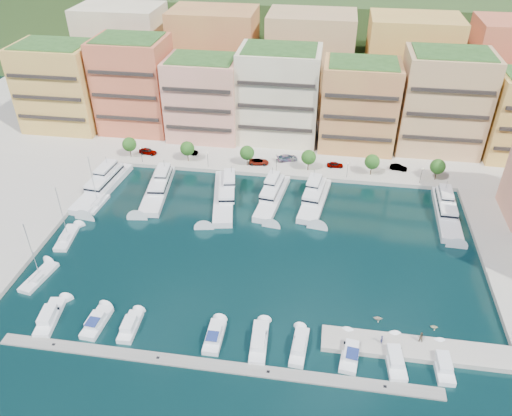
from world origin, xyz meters
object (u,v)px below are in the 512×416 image
Objects in this scene: sailboat_0 at (39,278)px; tree_1 at (187,149)px; cruiser_0 at (50,317)px; cruiser_2 at (130,327)px; lamppost_2 at (276,162)px; tender_3 at (434,327)px; lamppost_4 at (422,173)px; yacht_2 at (224,194)px; cruiser_1 at (96,323)px; car_0 at (148,151)px; sailboat_2 at (97,204)px; cruiser_4 at (214,337)px; tree_5 at (438,167)px; cruiser_9 at (443,364)px; cruiser_7 at (350,353)px; car_4 at (335,165)px; sailboat_1 at (67,238)px; yacht_3 at (273,195)px; yacht_6 at (446,210)px; person_0 at (382,339)px; car_2 at (259,162)px; lamppost_0 at (141,152)px; cruiser_5 at (259,342)px; tree_0 at (129,144)px; cruiser_6 at (299,347)px; person_1 at (421,337)px; lamppost_3 at (348,168)px; car_5 at (398,167)px; tree_4 at (372,162)px; yacht_4 at (315,198)px; tree_2 at (247,153)px; car_3 at (287,158)px; lamppost_1 at (208,157)px; tree_3 at (309,157)px; yacht_1 at (158,188)px.

tree_1 is at bearing 70.97° from sailboat_0.
cruiser_2 is at bearing 0.09° from cruiser_0.
tender_3 is (33.11, -47.66, -3.46)m from lamppost_2.
lamppost_4 is 0.18× the size of yacht_2.
car_0 is at bearing 100.50° from cruiser_1.
cruiser_4 is at bearing -44.37° from sailboat_2.
tree_5 is 58.63m from cruiser_9.
sailboat_0 is at bearing 170.89° from cruiser_7.
sailboat_1 is at bearing 118.79° from car_4.
yacht_3 and yacht_6 have the same top height.
car_2 is at bearing 10.22° from person_0.
tree_1 is at bearing 10.85° from lamppost_0.
yacht_2 reaches higher than car_2.
sailboat_1 is (-7.72, 22.15, -0.24)m from cruiser_0.
car_4 reaches higher than cruiser_5.
cruiser_6 is at bearing -49.02° from tree_0.
car_2 is at bearing 45.75° from sailboat_1.
cruiser_2 is 3.63× the size of person_1.
tender_3 is (36.96, 8.13, -0.21)m from cruiser_4.
yacht_6 is (22.56, -11.78, -2.62)m from lamppost_3.
cruiser_7 reaches higher than cruiser_0.
car_5 is (64.69, 61.68, 1.18)m from cruiser_0.
cruiser_6 is at bearing -10.53° from sailboat_0.
tree_4 reaches higher than yacht_4.
cruiser_5 is 0.69× the size of sailboat_1.
tree_4 is at bearing 84.83° from cruiser_7.
yacht_4 is 56.50m from sailboat_1.
yacht_6 reaches higher than car_0.
car_3 is (10.11, 4.22, -2.92)m from tree_2.
sailboat_2 is at bearing -137.50° from lamppost_1.
cruiser_9 is at bearing -66.50° from tree_3.
tree_0 and tree_3 have the same top height.
tree_2 is 10.30m from lamppost_1.
yacht_1 is at bearing -49.37° from tree_0.
yacht_3 is 39.74m from car_0.
tree_4 is at bearing -98.14° from car_2.
car_2 is at bearing 111.86° from cruiser_7.
lamppost_1 is 3.06× the size of tender_3.
car_5 is (58.92, 17.94, 0.63)m from yacht_1.
person_1 is at bearing -43.64° from yacht_2.
lamppost_2 is 0.95× the size of car_5.
tree_0 is at bearing 180.00° from tree_2.
car_4 reaches higher than cruiser_7.
car_0 is at bearing 89.85° from lamppost_0.
tree_3 and tree_4 have the same top height.
lamppost_2 reaches higher than car_4.
lamppost_4 is 0.22× the size of yacht_4.
tree_2 reaches higher than cruiser_2.
tree_3 is 32.00m from tree_5.
yacht_3 is 2.42× the size of cruiser_7.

